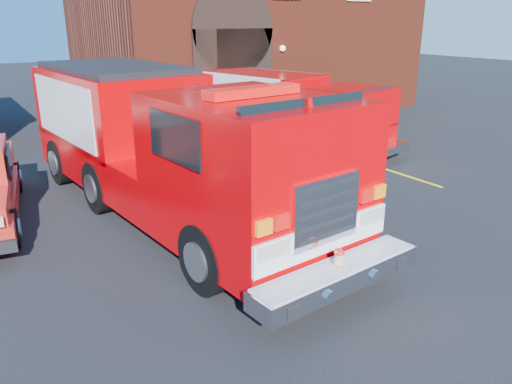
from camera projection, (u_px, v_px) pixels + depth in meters
ground at (226, 234)px, 10.70m from camera, size 100.00×100.00×0.00m
parking_stripe_near at (400, 174)px, 14.81m from camera, size 0.12×3.00×0.01m
parking_stripe_mid at (333, 152)px, 17.19m from camera, size 0.12×3.00×0.01m
parking_stripe_far at (282, 136)px, 19.58m from camera, size 0.12×3.00×0.01m
fire_station at (243, 21)px, 25.00m from camera, size 15.20×10.20×8.45m
fire_engine at (166, 143)px, 11.26m from camera, size 3.91×10.91×3.29m
secondary_truck at (288, 108)px, 17.67m from camera, size 4.13×8.05×2.50m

